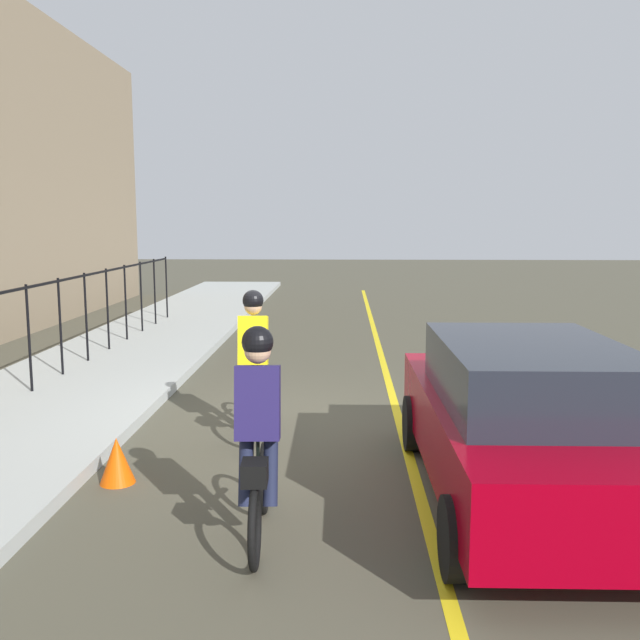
# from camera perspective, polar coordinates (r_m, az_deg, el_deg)

# --- Properties ---
(ground_plane) EXTENTS (80.00, 80.00, 0.00)m
(ground_plane) POSITION_cam_1_polar(r_m,az_deg,el_deg) (9.41, -3.30, -8.37)
(ground_plane) COLOR #4B4839
(lane_line_centre) EXTENTS (36.00, 0.12, 0.01)m
(lane_line_centre) POSITION_cam_1_polar(r_m,az_deg,el_deg) (9.40, 6.56, -8.40)
(lane_line_centre) COLOR yellow
(lane_line_centre) RESTS_ON ground
(sidewalk) EXTENTS (40.00, 3.20, 0.15)m
(sidewalk) POSITION_cam_1_polar(r_m,az_deg,el_deg) (10.27, -22.72, -7.15)
(sidewalk) COLOR #A8ADA8
(sidewalk) RESTS_ON ground
(iron_fence) EXTENTS (16.13, 0.04, 1.60)m
(iron_fence) POSITION_cam_1_polar(r_m,az_deg,el_deg) (11.10, -22.79, 0.15)
(iron_fence) COLOR black
(iron_fence) RESTS_ON sidewalk
(cyclist_lead) EXTENTS (1.71, 0.37, 1.83)m
(cyclist_lead) POSITION_cam_1_polar(r_m,az_deg,el_deg) (8.70, -5.45, -3.56)
(cyclist_lead) COLOR black
(cyclist_lead) RESTS_ON ground
(cyclist_follow) EXTENTS (1.71, 0.37, 1.83)m
(cyclist_follow) POSITION_cam_1_polar(r_m,az_deg,el_deg) (5.81, -5.06, -9.49)
(cyclist_follow) COLOR black
(cyclist_follow) RESTS_ON ground
(patrol_sedan) EXTENTS (4.42, 1.95, 1.58)m
(patrol_sedan) POSITION_cam_1_polar(r_m,az_deg,el_deg) (6.85, 16.35, -7.79)
(patrol_sedan) COLOR #910010
(patrol_sedan) RESTS_ON ground
(traffic_cone_near) EXTENTS (0.36, 0.36, 0.48)m
(traffic_cone_near) POSITION_cam_1_polar(r_m,az_deg,el_deg) (7.55, -16.28, -10.97)
(traffic_cone_near) COLOR #E95007
(traffic_cone_near) RESTS_ON ground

